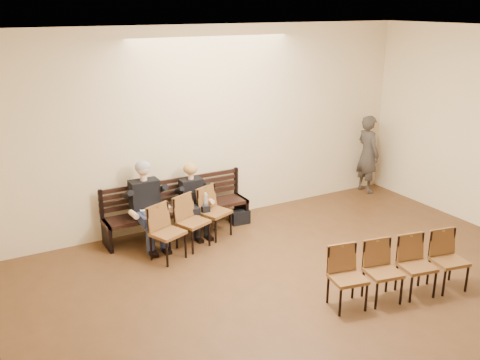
% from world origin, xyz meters
% --- Properties ---
extents(room_walls, '(8.02, 10.01, 3.51)m').
position_xyz_m(room_walls, '(0.00, 0.79, 2.54)').
color(room_walls, beige).
rests_on(room_walls, ground).
extents(bench, '(2.60, 0.90, 0.45)m').
position_xyz_m(bench, '(-0.86, 4.65, 0.23)').
color(bench, black).
rests_on(bench, ground).
extents(seated_man, '(0.59, 0.82, 1.42)m').
position_xyz_m(seated_man, '(-1.45, 4.53, 0.71)').
color(seated_man, black).
rests_on(seated_man, ground).
extents(seated_woman, '(0.48, 0.67, 1.12)m').
position_xyz_m(seated_woman, '(-0.61, 4.53, 0.56)').
color(seated_woman, black).
rests_on(seated_woman, ground).
extents(laptop, '(0.36, 0.30, 0.23)m').
position_xyz_m(laptop, '(-1.43, 4.39, 0.56)').
color(laptop, silver).
rests_on(laptop, bench).
extents(water_bottle, '(0.07, 0.07, 0.23)m').
position_xyz_m(water_bottle, '(-0.49, 4.29, 0.56)').
color(water_bottle, silver).
rests_on(water_bottle, bench).
extents(bag, '(0.35, 0.25, 0.25)m').
position_xyz_m(bag, '(0.29, 4.51, 0.12)').
color(bag, black).
rests_on(bag, ground).
extents(passerby, '(0.48, 0.71, 1.89)m').
position_xyz_m(passerby, '(3.50, 4.75, 0.95)').
color(passerby, '#39342E').
rests_on(passerby, ground).
extents(chair_row_front, '(1.64, 1.03, 0.88)m').
position_xyz_m(chair_row_front, '(-0.87, 4.00, 0.44)').
color(chair_row_front, brown).
rests_on(chair_row_front, ground).
extents(chair_row_back, '(2.07, 0.83, 0.83)m').
position_xyz_m(chair_row_back, '(0.92, 1.19, 0.42)').
color(chair_row_back, brown).
rests_on(chair_row_back, ground).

